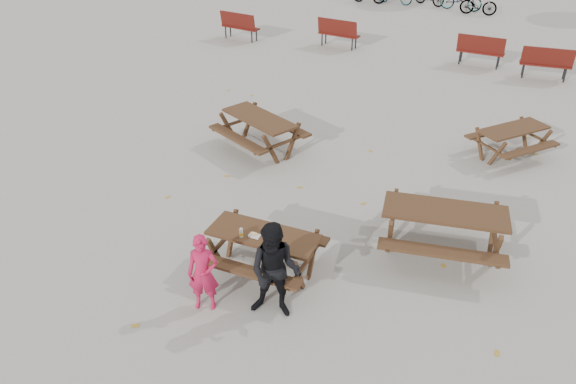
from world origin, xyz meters
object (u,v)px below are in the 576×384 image
at_px(food_tray, 255,236).
at_px(adult, 275,272).
at_px(picnic_table_east, 442,232).
at_px(picnic_table_far, 511,142).
at_px(child, 203,273).
at_px(main_picnic_table, 263,243).
at_px(picnic_table_north, 260,133).
at_px(soda_bottle, 241,233).

relative_size(food_tray, adult, 0.11).
height_order(adult, picnic_table_east, adult).
bearing_deg(picnic_table_far, child, -168.09).
distance_m(main_picnic_table, picnic_table_east, 3.10).
xyz_separation_m(main_picnic_table, picnic_table_east, (2.59, 1.69, -0.14)).
distance_m(picnic_table_east, picnic_table_north, 5.21).
relative_size(main_picnic_table, picnic_table_far, 1.10).
bearing_deg(soda_bottle, child, -101.26).
bearing_deg(picnic_table_far, picnic_table_east, -150.12).
bearing_deg(picnic_table_north, child, -47.33).
xyz_separation_m(soda_bottle, adult, (0.87, -0.60, -0.05)).
bearing_deg(child, picnic_table_far, 41.08).
xyz_separation_m(picnic_table_north, picnic_table_far, (5.43, 1.98, -0.06)).
relative_size(adult, picnic_table_east, 0.78).
relative_size(child, picnic_table_east, 0.63).
xyz_separation_m(soda_bottle, picnic_table_north, (-1.77, 4.27, -0.43)).
bearing_deg(child, food_tray, 48.78).
xyz_separation_m(soda_bottle, picnic_table_far, (3.65, 6.26, -0.49)).
relative_size(food_tray, picnic_table_north, 0.09).
xyz_separation_m(main_picnic_table, food_tray, (-0.09, -0.13, 0.21)).
xyz_separation_m(child, picnic_table_far, (3.83, 7.16, -0.30)).
xyz_separation_m(soda_bottle, picnic_table_east, (2.87, 1.91, -0.40)).
height_order(child, picnic_table_far, child).
relative_size(picnic_table_north, picnic_table_far, 1.17).
xyz_separation_m(main_picnic_table, picnic_table_north, (-2.05, 4.05, -0.17)).
distance_m(main_picnic_table, child, 1.21).
bearing_deg(soda_bottle, food_tray, 25.25).
relative_size(food_tray, child, 0.14).
relative_size(child, picnic_table_far, 0.79).
relative_size(food_tray, picnic_table_far, 0.11).
bearing_deg(picnic_table_east, picnic_table_far, 70.44).
relative_size(picnic_table_east, picnic_table_far, 1.26).
xyz_separation_m(main_picnic_table, picnic_table_far, (3.38, 6.03, -0.23)).
height_order(child, picnic_table_north, child).
relative_size(soda_bottle, child, 0.13).
bearing_deg(child, soda_bottle, 57.99).
height_order(food_tray, adult, adult).
bearing_deg(picnic_table_far, picnic_table_north, 150.18).
bearing_deg(adult, main_picnic_table, 114.59).
bearing_deg(child, adult, -4.83).
bearing_deg(food_tray, adult, -45.50).
distance_m(main_picnic_table, food_tray, 0.26).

